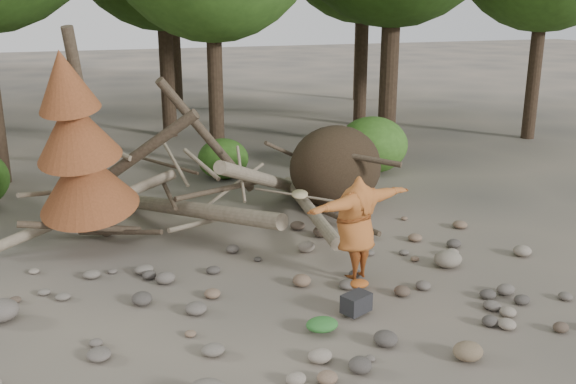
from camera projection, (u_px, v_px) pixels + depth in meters
name	position (u px, v px, depth m)	size (l,w,h in m)	color
ground	(299.00, 299.00, 10.59)	(120.00, 120.00, 0.00)	#514C44
deadfall_pile	(314.00, 172.00, 14.80)	(8.55, 5.24, 3.30)	#332619
dead_conifer	(79.00, 147.00, 11.97)	(2.06, 2.16, 4.35)	#4C3F30
bush_mid	(223.00, 159.00, 17.70)	(1.40, 1.40, 1.12)	#32601B
bush_right	(373.00, 145.00, 18.33)	(2.00, 2.00, 1.60)	#3E7223
frisbee_thrower	(356.00, 227.00, 11.01)	(2.40, 1.23, 1.84)	#AD5C27
backpack	(356.00, 306.00, 10.03)	(0.45, 0.30, 0.30)	black
cloth_green	(322.00, 328.00, 9.49)	(0.49, 0.41, 0.18)	#2C692A
cloth_orange	(359.00, 286.00, 10.94)	(0.35, 0.28, 0.13)	#AB511D
boulder_front_right	(468.00, 351.00, 8.78)	(0.42, 0.38, 0.25)	#746148
boulder_mid_right	(448.00, 259.00, 11.85)	(0.53, 0.47, 0.32)	gray
boulder_mid_left	(0.00, 311.00, 9.85)	(0.57, 0.51, 0.34)	#625A53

